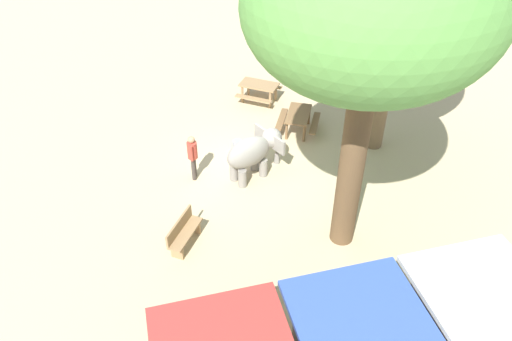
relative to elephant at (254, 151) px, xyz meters
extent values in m
plane|color=tan|center=(0.07, -0.50, -0.95)|extent=(60.00, 60.00, 0.00)
cylinder|color=gray|center=(-0.10, -0.29, -0.64)|extent=(0.28, 0.28, 0.64)
cylinder|color=gray|center=(-0.29, 0.11, -0.64)|extent=(0.28, 0.28, 0.64)
cylinder|color=gray|center=(0.69, 0.08, -0.64)|extent=(0.28, 0.28, 0.64)
cylinder|color=gray|center=(0.50, 0.48, -0.64)|extent=(0.28, 0.28, 0.64)
ellipsoid|color=gray|center=(0.20, 0.09, 0.06)|extent=(1.78, 1.40, 0.95)
sphere|color=gray|center=(-0.69, -0.32, 0.18)|extent=(0.68, 0.68, 0.68)
cone|color=gray|center=(-0.92, -0.43, -0.42)|extent=(0.21, 0.21, 1.07)
cube|color=gray|center=(-0.40, -0.69, 0.18)|extent=(0.31, 0.53, 0.51)
cube|color=gray|center=(-0.78, 0.13, 0.18)|extent=(0.31, 0.53, 0.51)
cylinder|color=#3F3833|center=(1.91, -0.43, -0.54)|extent=(0.14, 0.14, 0.82)
cylinder|color=#3F3833|center=(1.95, -0.25, -0.54)|extent=(0.14, 0.14, 0.82)
cylinder|color=#B23F33|center=(1.93, -0.34, 0.16)|extent=(0.32, 0.32, 0.58)
sphere|color=tan|center=(1.93, -0.34, 0.56)|extent=(0.22, 0.22, 0.22)
cylinder|color=#B23F33|center=(1.88, -0.55, 0.17)|extent=(0.09, 0.09, 0.55)
cylinder|color=#B23F33|center=(1.98, -0.14, 0.17)|extent=(0.09, 0.09, 0.55)
cylinder|color=brown|center=(-4.57, -0.60, 1.13)|extent=(0.62, 0.62, 4.16)
cylinder|color=brown|center=(-1.70, 3.43, 1.65)|extent=(0.66, 0.66, 5.21)
ellipsoid|color=#569342|center=(-1.70, 3.43, 5.78)|extent=(5.63, 5.16, 3.99)
cube|color=#9E7A51|center=(2.63, 2.60, -0.50)|extent=(1.14, 1.37, 0.06)
cube|color=#9E7A51|center=(2.77, 2.50, -0.27)|extent=(0.86, 1.18, 0.40)
cube|color=#9E7A51|center=(2.32, 2.17, -0.74)|extent=(0.34, 0.27, 0.42)
cube|color=#9E7A51|center=(2.93, 3.02, -0.74)|extent=(0.34, 0.27, 0.42)
cube|color=#9E7A51|center=(-1.40, -4.62, -0.20)|extent=(1.68, 1.53, 0.06)
cylinder|color=#9E7A51|center=(-0.72, -4.72, -0.59)|extent=(0.10, 0.10, 0.72)
cylinder|color=#9E7A51|center=(-1.10, -5.23, -0.59)|extent=(0.10, 0.10, 0.72)
cylinder|color=#9E7A51|center=(-1.69, -4.01, -0.59)|extent=(0.10, 0.10, 0.72)
cylinder|color=#9E7A51|center=(-2.07, -4.53, -0.59)|extent=(0.10, 0.10, 0.72)
cube|color=#9E7A51|center=(-1.03, -4.12, -0.51)|extent=(1.35, 1.08, 0.05)
cube|color=#9E7A51|center=(-1.76, -5.12, -0.51)|extent=(1.35, 1.08, 0.05)
cube|color=brown|center=(-2.22, -2.11, -0.20)|extent=(1.40, 1.70, 0.06)
cylinder|color=brown|center=(-2.21, -2.79, -0.59)|extent=(0.10, 0.10, 0.72)
cylinder|color=brown|center=(-2.78, -2.50, -0.59)|extent=(0.10, 0.10, 0.72)
cylinder|color=brown|center=(-1.66, -1.72, -0.59)|extent=(0.10, 0.10, 0.72)
cylinder|color=brown|center=(-2.23, -1.43, -0.59)|extent=(0.10, 0.10, 0.72)
cube|color=brown|center=(-1.67, -2.40, -0.51)|extent=(0.90, 1.44, 0.05)
cube|color=brown|center=(-2.77, -1.83, -0.51)|extent=(0.90, 1.44, 0.05)
cube|color=#59514C|center=(-2.69, 7.70, 0.05)|extent=(2.00, 1.80, 2.00)
cube|color=silver|center=(-2.69, 7.70, 1.51)|extent=(2.50, 2.50, 0.12)
cylinder|color=gray|center=(-1.79, 6.89, 0.25)|extent=(0.10, 0.10, 2.40)
cylinder|color=gray|center=(-3.59, 6.89, 0.25)|extent=(0.10, 0.10, 2.40)
cube|color=#3856B2|center=(-0.09, 7.70, 1.51)|extent=(2.50, 2.50, 0.12)
cylinder|color=gray|center=(0.81, 6.89, 0.25)|extent=(0.10, 0.10, 2.40)
cylinder|color=gray|center=(-0.99, 6.89, 0.25)|extent=(0.10, 0.10, 2.40)
cylinder|color=gray|center=(0.20, -1.59, -0.79)|extent=(0.36, 0.36, 0.32)
camera|label=1|loc=(3.19, 12.54, 9.36)|focal=34.94mm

